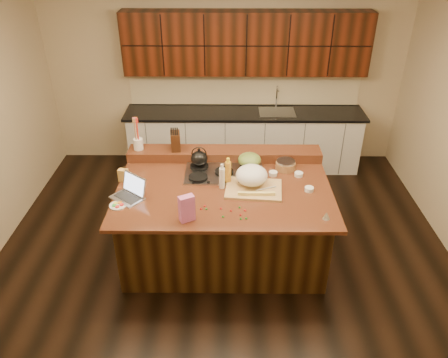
{
  "coord_description": "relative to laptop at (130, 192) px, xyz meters",
  "views": [
    {
      "loc": [
        0.04,
        -4.15,
        3.52
      ],
      "look_at": [
        0.0,
        0.05,
        1.0
      ],
      "focal_mm": 35.0,
      "sensor_mm": 36.0,
      "label": 1
    }
  ],
  "objects": [
    {
      "name": "ramekin_b",
      "position": [
        1.88,
        0.46,
        -0.04
      ],
      "size": [
        0.1,
        0.1,
        0.04
      ],
      "primitive_type": "cylinder",
      "rotation": [
        0.0,
        0.0,
        -0.03
      ],
      "color": "white",
      "rests_on": "island"
    },
    {
      "name": "gumdrop_1",
      "position": [
        0.83,
        -0.24,
        -0.05
      ],
      "size": [
        0.02,
        0.02,
        0.02
      ],
      "primitive_type": "ellipsoid",
      "color": "#198C26",
      "rests_on": "island"
    },
    {
      "name": "back_counter",
      "position": [
        1.31,
        2.42,
        -0.0
      ],
      "size": [
        3.7,
        0.66,
        2.4
      ],
      "color": "silver",
      "rests_on": "ground"
    },
    {
      "name": "ramekin_a",
      "position": [
        1.95,
        0.13,
        -0.04
      ],
      "size": [
        0.11,
        0.11,
        0.04
      ],
      "primitive_type": "cylinder",
      "rotation": [
        0.0,
        0.0,
        0.08
      ],
      "color": "white",
      "rests_on": "island"
    },
    {
      "name": "utensil_crock",
      "position": [
        -0.06,
        0.9,
        0.13
      ],
      "size": [
        0.12,
        0.12,
        0.14
      ],
      "primitive_type": "cylinder",
      "rotation": [
        0.0,
        0.0,
        -0.01
      ],
      "color": "white",
      "rests_on": "back_ledge"
    },
    {
      "name": "gumdrop_7",
      "position": [
        1.24,
        -0.4,
        -0.05
      ],
      "size": [
        0.02,
        0.02,
        0.02
      ],
      "primitive_type": "ellipsoid",
      "color": "#198C26",
      "rests_on": "island"
    },
    {
      "name": "green_bowl",
      "position": [
        1.31,
        0.63,
        0.06
      ],
      "size": [
        0.34,
        0.34,
        0.15
      ],
      "primitive_type": "ellipsoid",
      "rotation": [
        0.0,
        0.0,
        0.28
      ],
      "color": "olive",
      "rests_on": "cooktop"
    },
    {
      "name": "island",
      "position": [
        1.01,
        0.2,
        -0.52
      ],
      "size": [
        2.4,
        1.6,
        0.92
      ],
      "color": "black",
      "rests_on": "ground"
    },
    {
      "name": "laptop",
      "position": [
        0.0,
        0.0,
        0.0
      ],
      "size": [
        0.43,
        0.42,
        0.24
      ],
      "rotation": [
        0.0,
        0.0,
        -0.67
      ],
      "color": "#B7B7BC",
      "rests_on": "island"
    },
    {
      "name": "candy_plate",
      "position": [
        -0.1,
        -0.18,
        -0.06
      ],
      "size": [
        0.2,
        0.2,
        0.01
      ],
      "primitive_type": "cylinder",
      "rotation": [
        0.0,
        0.0,
        0.13
      ],
      "color": "white",
      "rests_on": "island"
    },
    {
      "name": "cooktop",
      "position": [
        1.01,
        0.5,
        -0.05
      ],
      "size": [
        0.92,
        0.52,
        0.05
      ],
      "color": "gray",
      "rests_on": "island"
    },
    {
      "name": "gumdrop_2",
      "position": [
        1.23,
        -0.26,
        -0.05
      ],
      "size": [
        0.02,
        0.02,
        0.02
      ],
      "primitive_type": "ellipsoid",
      "color": "red",
      "rests_on": "island"
    },
    {
      "name": "pink_bag",
      "position": [
        0.65,
        -0.42,
        0.08
      ],
      "size": [
        0.17,
        0.14,
        0.28
      ],
      "primitive_type": "cube",
      "rotation": [
        0.0,
        0.0,
        0.48
      ],
      "color": "#CC609F",
      "rests_on": "island"
    },
    {
      "name": "gumdrop_0",
      "position": [
        0.77,
        -0.24,
        -0.05
      ],
      "size": [
        0.02,
        0.02,
        0.02
      ],
      "primitive_type": "ellipsoid",
      "color": "red",
      "rests_on": "island"
    },
    {
      "name": "vinegar_bottle",
      "position": [
        0.99,
        0.19,
        0.06
      ],
      "size": [
        0.08,
        0.08,
        0.25
      ],
      "primitive_type": "cylinder",
      "rotation": [
        0.0,
        0.0,
        -0.26
      ],
      "color": "silver",
      "rests_on": "island"
    },
    {
      "name": "gumdrop_6",
      "position": [
        0.81,
        -0.19,
        -0.05
      ],
      "size": [
        0.02,
        0.02,
        0.02
      ],
      "primitive_type": "ellipsoid",
      "color": "red",
      "rests_on": "island"
    },
    {
      "name": "gumdrop_8",
      "position": [
        0.98,
        -0.23,
        -0.05
      ],
      "size": [
        0.02,
        0.02,
        0.02
      ],
      "primitive_type": "ellipsoid",
      "color": "red",
      "rests_on": "island"
    },
    {
      "name": "kitchen_timer",
      "position": [
        2.04,
        -0.38,
        -0.03
      ],
      "size": [
        0.09,
        0.09,
        0.07
      ],
      "primitive_type": "cone",
      "rotation": [
        0.0,
        0.0,
        0.1
      ],
      "color": "silver",
      "rests_on": "island"
    },
    {
      "name": "strainer_bowl",
      "position": [
        1.74,
        0.63,
        -0.02
      ],
      "size": [
        0.29,
        0.29,
        0.09
      ],
      "primitive_type": "cylinder",
      "rotation": [
        0.0,
        0.0,
        -0.23
      ],
      "color": "#996B3F",
      "rests_on": "island"
    },
    {
      "name": "gumdrop_10",
      "position": [
        1.08,
        -0.27,
        -0.05
      ],
      "size": [
        0.02,
        0.02,
        0.02
      ],
      "primitive_type": "ellipsoid",
      "color": "red",
      "rests_on": "island"
    },
    {
      "name": "back_ledge",
      "position": [
        1.01,
        0.9,
        -0.0
      ],
      "size": [
        2.4,
        0.3,
        0.12
      ],
      "primitive_type": "cube",
      "color": "black",
      "rests_on": "island"
    },
    {
      "name": "gumdrop_5",
      "position": [
        1.17,
        -0.21,
        -0.05
      ],
      "size": [
        0.02,
        0.02,
        0.02
      ],
      "primitive_type": "ellipsoid",
      "color": "#198C26",
      "rests_on": "island"
    },
    {
      "name": "gumdrop_4",
      "position": [
        1.18,
        -0.34,
        -0.05
      ],
      "size": [
        0.02,
        0.02,
        0.02
      ],
      "primitive_type": "ellipsoid",
      "color": "red",
      "rests_on": "island"
    },
    {
      "name": "gumdrop_9",
      "position": [
        1.0,
        -0.38,
        -0.05
      ],
      "size": [
        0.02,
        0.02,
        0.02
      ],
      "primitive_type": "ellipsoid",
      "color": "#198C26",
      "rests_on": "island"
    },
    {
      "name": "gumdrop_3",
      "position": [
        1.18,
        -0.41,
        -0.05
      ],
      "size": [
        0.02,
        0.02,
        0.02
      ],
      "primitive_type": "ellipsoid",
      "color": "#198C26",
      "rests_on": "island"
    },
    {
      "name": "kettle",
      "position": [
        0.71,
        0.63,
        0.07
      ],
      "size": [
        0.26,
        0.26,
        0.18
      ],
      "primitive_type": "ellipsoid",
      "rotation": [
        0.0,
        0.0,
        -0.39
      ],
      "color": "black",
      "rests_on": "cooktop"
    },
    {
      "name": "room",
      "position": [
        1.01,
        0.2,
        0.37
      ],
      "size": [
        5.52,
        5.02,
        2.72
      ],
      "color": "black",
      "rests_on": "ground"
    },
    {
      "name": "oil_bottle",
      "position": [
        1.05,
        0.29,
        0.07
      ],
      "size": [
        0.09,
        0.09,
        0.27
      ],
      "primitive_type": "cylinder",
      "rotation": [
        0.0,
        0.0,
        -0.32
      ],
      "color": "orange",
      "rests_on": "island"
    },
    {
      "name": "wooden_tray",
      "position": [
        1.32,
        0.21,
        0.05
      ],
      "size": [
        0.65,
        0.52,
        0.25
      ],
      "rotation": [
        0.0,
        0.0,
        -0.1
      ],
      "color": "tan",
      "rests_on": "island"
    },
    {
      "name": "package_box",
      "position": [
        -0.14,
        0.33,
        0.01
      ],
      "size": [
        0.12,
        0.1,
        0.15
      ],
      "primitive_type": "cube",
      "rotation": [
        0.0,
        0.0,
        -0.26
      ],
      "color": "gold",
      "rests_on": "island"
    },
    {
      "name": "knife_block",
      "position": [
        0.4,
        0.9,
        0.17
      ],
      "size": [
        0.14,
        0.2,
        0.23
      ],
      "primitive_type": "cube",
      "rotation": [
        0.0,
        0.0,
        0.14
      ],
      "color": "black",
      "rests_on": "back_ledge"
    },
    {
      "name": "ramekin_c",
      "position": [
        1.58,
        0.47,
        -0.04
      ],
      "size": [
        0.11,
        0.11,
        0.04
      ],
      "primitive_type": "cylinder",
      "rotation": [
        0.0,
        0.0,
        -0.05
      ],
      "color": "white",
      "rests_on": "island"
    }
  ]
}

